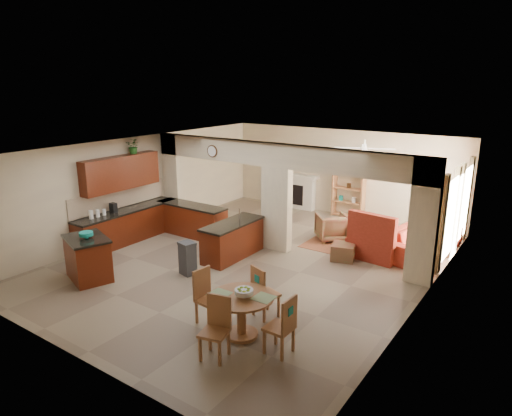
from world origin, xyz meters
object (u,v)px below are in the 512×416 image
Objects in this scene: dining_table at (242,309)px; armchair at (332,227)px; kitchen_island at (88,258)px; sofa at (424,240)px.

armchair is (-0.90, 5.45, -0.14)m from dining_table.
armchair is at bearing 78.36° from kitchen_island.
dining_table and sofa have the same top height.
dining_table is at bearing 56.37° from armchair.
dining_table is 1.38× the size of armchair.
kitchen_island reaches higher than dining_table.
armchair is at bearing 106.93° from sofa.
dining_table is at bearing 20.05° from kitchen_island.
kitchen_island is at bearing -179.69° from dining_table.
armchair is (-2.41, -0.35, -0.01)m from sofa.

